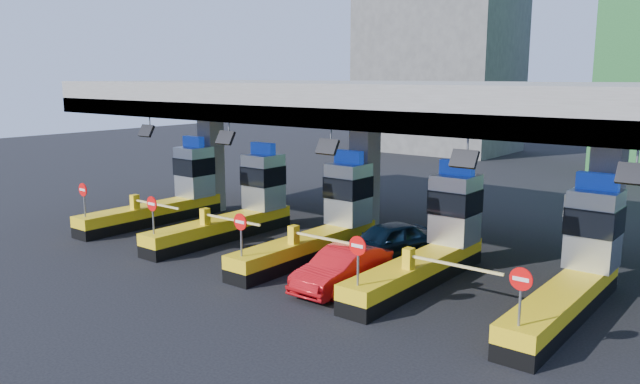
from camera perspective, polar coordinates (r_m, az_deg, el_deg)
The scene contains 10 objects.
ground at distance 25.83m, azimuth 0.22°, elevation -5.75°, with size 120.00×120.00×0.00m, color black.
toll_canopy at distance 27.13m, azimuth 4.02°, elevation 8.17°, with size 28.00×12.09×7.00m.
toll_lane_far_left at distance 32.66m, azimuth -13.38°, elevation -0.05°, with size 4.43×8.00×4.16m.
toll_lane_left at distance 28.95m, azimuth -7.23°, elevation -1.19°, with size 4.43×8.00×4.16m.
toll_lane_center at distance 25.69m, azimuth 0.61°, elevation -2.62°, with size 4.43×8.00×4.16m.
toll_lane_right at distance 23.05m, azimuth 10.49°, elevation -4.34°, with size 4.43×8.00×4.16m.
toll_lane_far_right at distance 21.28m, azimuth 22.51°, elevation -6.25°, with size 4.43×8.00×4.16m.
bg_building_concrete at distance 62.78m, azimuth 10.83°, elevation 11.99°, with size 14.00×10.00×18.00m, color #4C4C49.
van at distance 25.15m, azimuth 6.06°, elevation -4.50°, with size 1.76×4.38×1.49m, color black.
red_car at distance 21.70m, azimuth 2.06°, elevation -7.00°, with size 1.50×4.30×1.42m, color #B60E12.
Camera 1 is at (15.35, -19.47, 7.26)m, focal length 35.00 mm.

